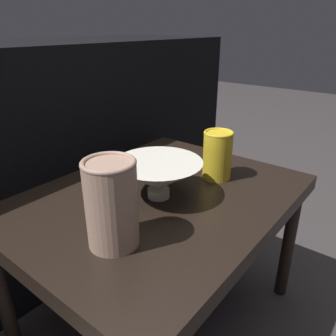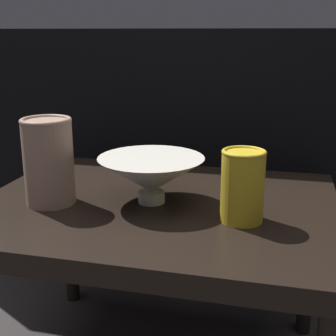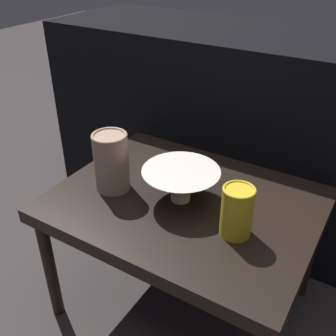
% 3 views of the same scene
% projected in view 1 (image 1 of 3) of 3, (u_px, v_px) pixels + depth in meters
% --- Properties ---
extents(ground_plane, '(8.00, 8.00, 0.00)m').
position_uv_depth(ground_plane, '(161.00, 317.00, 0.98)').
color(ground_plane, '#383333').
extents(table, '(0.71, 0.55, 0.41)m').
position_uv_depth(table, '(159.00, 209.00, 0.83)').
color(table, black).
rests_on(table, ground_plane).
extents(couch_backdrop, '(1.65, 0.50, 0.75)m').
position_uv_depth(couch_backdrop, '(34.00, 156.00, 1.15)').
color(couch_backdrop, black).
rests_on(couch_backdrop, ground_plane).
extents(bowl, '(0.21, 0.21, 0.09)m').
position_uv_depth(bowl, '(158.00, 176.00, 0.78)').
color(bowl, silver).
rests_on(bowl, table).
extents(vase_textured_left, '(0.10, 0.10, 0.17)m').
position_uv_depth(vase_textured_left, '(111.00, 203.00, 0.60)').
color(vase_textured_left, tan).
rests_on(vase_textured_left, table).
extents(vase_colorful_right, '(0.08, 0.08, 0.13)m').
position_uv_depth(vase_colorful_right, '(217.00, 154.00, 0.87)').
color(vase_colorful_right, gold).
rests_on(vase_colorful_right, table).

